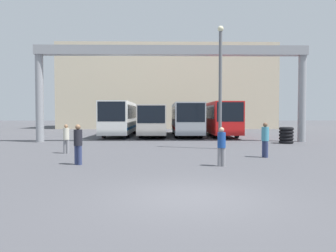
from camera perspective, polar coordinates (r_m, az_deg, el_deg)
name	(u,v)px	position (r m, az deg, el deg)	size (l,w,h in m)	color
ground_plane	(189,197)	(8.68, 3.71, -12.29)	(200.00, 200.00, 0.00)	#47474C
building_backdrop	(167,89)	(52.87, -0.17, 6.50)	(32.03, 12.00, 12.43)	beige
overhead_gantry	(172,65)	(25.56, 0.64, 10.63)	(20.87, 0.80, 7.37)	gray
bus_slot_0	(121,117)	(33.10, -8.26, 1.63)	(2.52, 11.67, 3.29)	silver
bus_slot_1	(153,118)	(33.18, -2.57, 1.33)	(2.53, 12.33, 2.97)	beige
bus_slot_2	(186,117)	(32.71, 3.16, 1.52)	(2.59, 11.27, 3.17)	#999EA5
bus_slot_3	(220,117)	(32.63, 8.97, 1.57)	(2.46, 10.31, 3.25)	red
pedestrian_near_right	(66,138)	(18.76, -17.31, -2.01)	(0.33, 0.33, 1.59)	gray
pedestrian_far_center	(265,139)	(16.94, 16.56, -2.18)	(0.36, 0.36, 1.73)	navy
pedestrian_near_center	(78,143)	(14.42, -15.39, -2.93)	(0.36, 0.36, 1.72)	navy
pedestrian_mid_right	(222,146)	(13.69, 9.31, -3.38)	(0.33, 0.33, 1.61)	gray
tire_stack	(286,135)	(25.49, 19.90, -1.53)	(1.04, 1.04, 1.20)	black
lamp_post	(220,82)	(20.54, 9.09, 7.59)	(0.36, 0.36, 7.55)	#595B60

